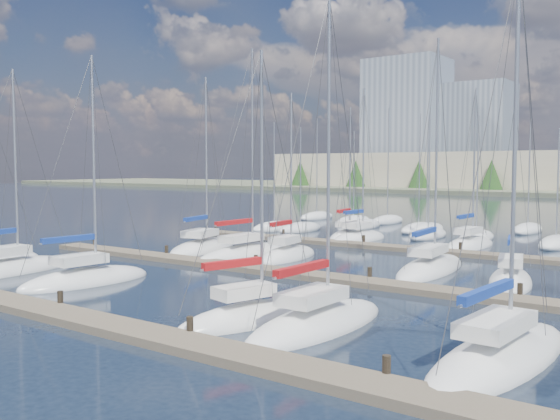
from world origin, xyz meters
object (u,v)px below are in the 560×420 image
Objects in this scene: sailboat_b at (7,270)px; sailboat_o at (359,238)px; sailboat_p at (469,245)px; sailboat_k at (430,268)px; sailboat_h at (203,248)px; sailboat_c at (86,280)px; sailboat_n at (347,236)px; sailboat_i at (246,253)px; sailboat_l at (510,281)px; sailboat_f at (500,357)px; sailboat_j at (287,256)px; sailboat_e at (318,323)px; sailboat_d at (251,318)px.

sailboat_o is at bearing 65.11° from sailboat_b.
sailboat_p reaches higher than sailboat_b.
sailboat_k is 1.07× the size of sailboat_h.
sailboat_c is 14.26m from sailboat_h.
sailboat_n is 13.79m from sailboat_i.
sailboat_l is at bearing 39.45° from sailboat_c.
sailboat_n is 35.04m from sailboat_f.
sailboat_p is 0.86× the size of sailboat_i.
sailboat_o is at bearing 86.99° from sailboat_j.
sailboat_i reaches higher than sailboat_h.
sailboat_k is 10.15m from sailboat_j.
sailboat_h is at bearing 164.47° from sailboat_l.
sailboat_b is at bearing -179.13° from sailboat_e.
sailboat_c is 0.99× the size of sailboat_p.
sailboat_h is at bearing 152.97° from sailboat_d.
sailboat_j is 18.71m from sailboat_e.
sailboat_o is at bearing 130.73° from sailboat_f.
sailboat_d is at bearing -67.23° from sailboat_o.
sailboat_n is at bearing 160.90° from sailboat_o.
sailboat_e is (14.53, -27.41, -0.02)m from sailboat_n.
sailboat_o is 26.42m from sailboat_c.
sailboat_o is 0.99× the size of sailboat_h.
sailboat_l is 0.77× the size of sailboat_f.
sailboat_d is at bearing -87.21° from sailboat_p.
sailboat_n is (-18.03, 13.61, 0.02)m from sailboat_l.
sailboat_k is 13.27m from sailboat_i.
sailboat_o is 1.12× the size of sailboat_n.
sailboat_j is (-9.16, 15.40, -0.01)m from sailboat_d.
sailboat_n is at bearing 92.45° from sailboat_c.
sailboat_b is 28.66m from sailboat_n.
sailboat_b is 29.15m from sailboat_f.
sailboat_j reaches higher than sailboat_d.
sailboat_b is 0.84× the size of sailboat_i.
sailboat_h is 1.00× the size of sailboat_f.
sailboat_b is 1.10× the size of sailboat_d.
sailboat_b is at bearing -116.63° from sailboat_i.
sailboat_n is 0.89× the size of sailboat_f.
sailboat_n is 31.02m from sailboat_e.
sailboat_p reaches higher than sailboat_l.
sailboat_e is (3.71, -27.96, -0.00)m from sailboat_p.
sailboat_k is at bearing -42.98° from sailboat_o.
sailboat_b is 1.06× the size of sailboat_j.
sailboat_d is 0.76× the size of sailboat_i.
sailboat_k reaches higher than sailboat_h.
sailboat_o is 9.37m from sailboat_p.
sailboat_i is (-18.38, -0.17, 0.01)m from sailboat_l.
sailboat_i is at bearing 151.96° from sailboat_f.
sailboat_j is at bearing 48.95° from sailboat_b.
sailboat_i is at bearing 91.96° from sailboat_c.
sailboat_b reaches higher than sailboat_j.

